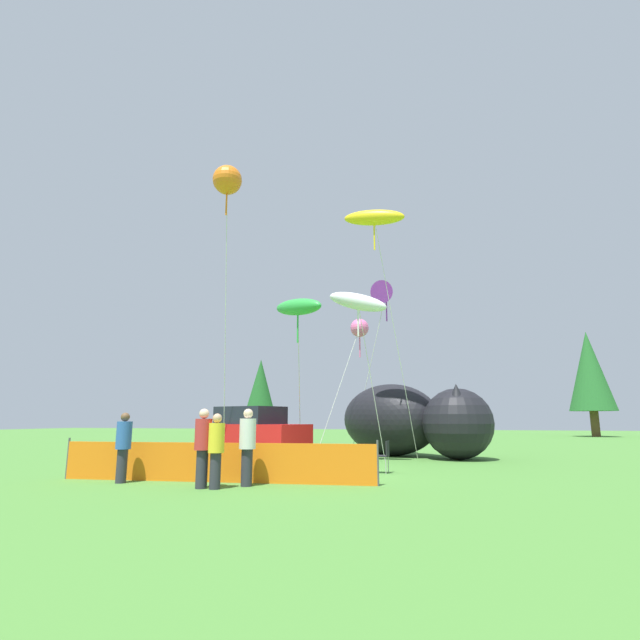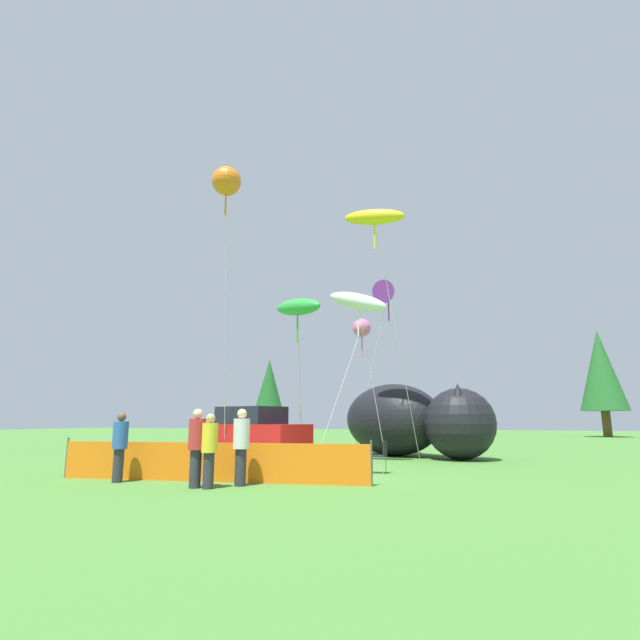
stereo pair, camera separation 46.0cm
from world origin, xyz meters
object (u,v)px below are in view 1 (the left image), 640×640
(spectator_in_red_shirt, at_px, (123,444))
(spectator_in_blue_shirt, at_px, (247,443))
(inflatable_cat, at_px, (409,422))
(kite_green_fish, at_px, (298,307))
(kite_pink_octopus, at_px, (359,328))
(parked_car, at_px, (253,434))
(kite_purple_delta, at_px, (386,292))
(kite_orange_flower, at_px, (227,181))
(kite_yellow_hero, at_px, (374,219))
(kite_white_ghost, at_px, (358,302))
(spectator_in_green_shirt, at_px, (216,447))
(folding_chair, at_px, (383,454))
(spectator_in_black_shirt, at_px, (203,444))

(spectator_in_red_shirt, relative_size, spectator_in_blue_shirt, 0.95)
(inflatable_cat, height_order, spectator_in_red_shirt, inflatable_cat)
(kite_green_fish, bearing_deg, kite_pink_octopus, 72.57)
(parked_car, xyz_separation_m, kite_purple_delta, (4.54, 3.71, 5.98))
(kite_orange_flower, bearing_deg, parked_car, 87.81)
(kite_purple_delta, bearing_deg, kite_yellow_hero, -89.63)
(kite_yellow_hero, height_order, kite_pink_octopus, kite_yellow_hero)
(spectator_in_red_shirt, distance_m, kite_purple_delta, 13.01)
(kite_orange_flower, bearing_deg, spectator_in_blue_shirt, -54.62)
(spectator_in_blue_shirt, distance_m, kite_green_fish, 7.19)
(parked_car, bearing_deg, kite_white_ghost, 24.10)
(spectator_in_green_shirt, relative_size, kite_orange_flower, 0.16)
(kite_orange_flower, xyz_separation_m, kite_white_ghost, (4.02, 2.97, -3.93))
(spectator_in_red_shirt, distance_m, kite_orange_flower, 9.61)
(spectator_in_red_shirt, xyz_separation_m, kite_purple_delta, (5.25, 10.26, 6.04))
(spectator_in_green_shirt, relative_size, kite_purple_delta, 0.22)
(spectator_in_green_shirt, distance_m, kite_purple_delta, 12.51)
(folding_chair, distance_m, spectator_in_green_shirt, 5.33)
(folding_chair, distance_m, spectator_in_black_shirt, 5.53)
(parked_car, xyz_separation_m, spectator_in_black_shirt, (1.63, -6.91, -0.02))
(spectator_in_red_shirt, height_order, kite_green_fish, kite_green_fish)
(spectator_in_blue_shirt, relative_size, kite_yellow_hero, 0.18)
(spectator_in_green_shirt, bearing_deg, inflatable_cat, 72.81)
(spectator_in_green_shirt, height_order, kite_green_fish, kite_green_fish)
(parked_car, relative_size, kite_green_fish, 0.73)
(kite_white_ghost, bearing_deg, parked_car, -176.02)
(parked_car, relative_size, kite_yellow_hero, 0.46)
(inflatable_cat, bearing_deg, kite_pink_octopus, -148.97)
(spectator_in_blue_shirt, distance_m, kite_white_ghost, 8.28)
(kite_purple_delta, bearing_deg, spectator_in_blue_shirt, -101.69)
(spectator_in_blue_shirt, distance_m, kite_yellow_hero, 10.80)
(kite_white_ghost, bearing_deg, kite_green_fish, -153.40)
(folding_chair, bearing_deg, spectator_in_green_shirt, 56.40)
(kite_orange_flower, bearing_deg, inflatable_cat, 50.44)
(kite_orange_flower, distance_m, kite_purple_delta, 8.37)
(spectator_in_black_shirt, distance_m, kite_orange_flower, 9.86)
(inflatable_cat, distance_m, spectator_in_red_shirt, 12.05)
(folding_chair, height_order, kite_orange_flower, kite_orange_flower)
(kite_orange_flower, xyz_separation_m, kite_purple_delta, (4.64, 6.41, -2.74))
(spectator_in_black_shirt, xyz_separation_m, kite_purple_delta, (2.90, 10.62, 6.00))
(kite_purple_delta, bearing_deg, spectator_in_black_shirt, -105.29)
(inflatable_cat, relative_size, kite_orange_flower, 0.67)
(parked_car, xyz_separation_m, kite_yellow_hero, (4.56, 0.49, 8.11))
(kite_white_ghost, height_order, kite_purple_delta, kite_purple_delta)
(kite_pink_octopus, bearing_deg, spectator_in_green_shirt, -97.15)
(kite_green_fish, xyz_separation_m, kite_pink_octopus, (1.41, 4.50, -0.05))
(spectator_in_black_shirt, height_order, kite_orange_flower, kite_orange_flower)
(folding_chair, bearing_deg, spectator_in_black_shirt, 53.36)
(spectator_in_black_shirt, xyz_separation_m, kite_white_ghost, (2.28, 7.18, 4.81))
(kite_green_fish, relative_size, kite_yellow_hero, 0.63)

